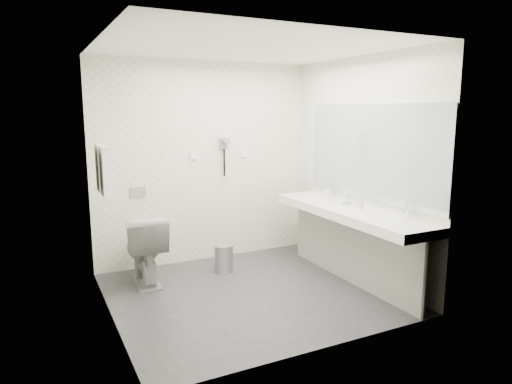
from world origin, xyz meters
TOP-DOWN VIEW (x-y plane):
  - floor at (0.00, 0.00)m, footprint 2.80×2.80m
  - ceiling at (0.00, 0.00)m, footprint 2.80×2.80m
  - wall_back at (0.00, 1.30)m, footprint 2.80×0.00m
  - wall_front at (0.00, -1.30)m, footprint 2.80×0.00m
  - wall_left at (-1.40, 0.00)m, footprint 0.00×2.60m
  - wall_right at (1.40, 0.00)m, footprint 0.00×2.60m
  - vanity_counter at (1.12, -0.20)m, footprint 0.55×2.20m
  - vanity_panel at (1.15, -0.20)m, footprint 0.03×2.15m
  - vanity_post_near at (1.18, -1.24)m, footprint 0.06×0.06m
  - vanity_post_far at (1.18, 0.84)m, footprint 0.06×0.06m
  - mirror at (1.39, -0.20)m, footprint 0.02×2.20m
  - basin_near at (1.12, -0.85)m, footprint 0.40×0.31m
  - basin_far at (1.12, 0.45)m, footprint 0.40×0.31m
  - faucet_near at (1.32, -0.85)m, footprint 0.04×0.04m
  - faucet_far at (1.32, 0.45)m, footprint 0.04×0.04m
  - soap_bottle_a at (1.25, -0.22)m, footprint 0.06×0.06m
  - soap_bottle_b at (1.19, -0.02)m, footprint 0.11×0.11m
  - soap_bottle_c at (1.19, -0.30)m, footprint 0.04×0.04m
  - glass_left at (1.29, 0.02)m, footprint 0.06×0.06m
  - toilet at (-0.91, 0.81)m, footprint 0.49×0.80m
  - flush_plate at (-0.85, 1.29)m, footprint 0.18×0.02m
  - pedal_bin at (0.01, 0.73)m, footprint 0.25×0.25m
  - bin_lid at (0.01, 0.73)m, footprint 0.23×0.23m
  - towel_rail at (-1.35, 0.55)m, footprint 0.02×0.62m
  - towel_near at (-1.34, 0.41)m, footprint 0.07×0.24m
  - towel_far at (-1.34, 0.69)m, footprint 0.07×0.24m
  - dryer_cradle at (0.25, 1.27)m, footprint 0.10×0.04m
  - dryer_barrel at (0.25, 1.20)m, footprint 0.08×0.14m
  - dryer_cord at (0.25, 1.26)m, footprint 0.02×0.02m
  - switch_plate_a at (-0.15, 1.29)m, footprint 0.09×0.02m
  - switch_plate_b at (0.55, 1.29)m, footprint 0.09×0.02m

SIDE VIEW (x-z plane):
  - floor at x=0.00m, z-range 0.00..0.00m
  - pedal_bin at x=0.01m, z-range 0.00..0.32m
  - bin_lid at x=0.01m, z-range 0.32..0.33m
  - vanity_panel at x=1.15m, z-range 0.00..0.75m
  - vanity_post_near at x=1.18m, z-range 0.00..0.75m
  - vanity_post_far at x=1.18m, z-range 0.00..0.75m
  - toilet at x=-0.91m, z-range 0.00..0.79m
  - vanity_counter at x=1.12m, z-range 0.75..0.85m
  - basin_near at x=1.12m, z-range 0.81..0.86m
  - basin_far at x=1.12m, z-range 0.81..0.86m
  - soap_bottle_b at x=1.19m, z-range 0.85..0.95m
  - soap_bottle_c at x=1.19m, z-range 0.85..0.96m
  - glass_left at x=1.29m, z-range 0.85..0.96m
  - soap_bottle_a at x=1.25m, z-range 0.85..0.96m
  - faucet_near at x=1.32m, z-range 0.85..1.00m
  - faucet_far at x=1.32m, z-range 0.85..1.00m
  - flush_plate at x=-0.85m, z-range 0.89..1.01m
  - wall_back at x=0.00m, z-range -0.15..2.65m
  - wall_front at x=0.00m, z-range -0.15..2.65m
  - wall_left at x=-1.40m, z-range -0.05..2.55m
  - wall_right at x=1.40m, z-range -0.05..2.55m
  - dryer_cord at x=0.25m, z-range 1.07..1.43m
  - towel_near at x=-1.34m, z-range 1.09..1.57m
  - towel_far at x=-1.34m, z-range 1.09..1.57m
  - switch_plate_a at x=-0.15m, z-range 1.31..1.40m
  - switch_plate_b at x=0.55m, z-range 1.31..1.40m
  - mirror at x=1.39m, z-range 0.92..1.98m
  - dryer_cradle at x=0.25m, z-range 1.43..1.57m
  - dryer_barrel at x=0.25m, z-range 1.49..1.57m
  - towel_rail at x=-1.35m, z-range 1.54..1.56m
  - ceiling at x=0.00m, z-range 2.50..2.50m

